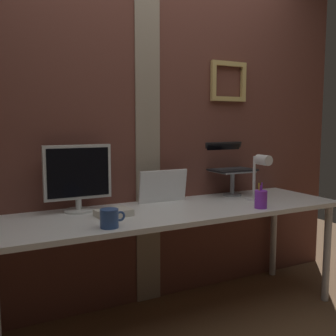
{
  "coord_description": "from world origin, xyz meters",
  "views": [
    {
      "loc": [
        -1.1,
        -2.02,
        1.26
      ],
      "look_at": [
        0.05,
        0.2,
        0.98
      ],
      "focal_mm": 41.52,
      "sensor_mm": 36.0,
      "label": 1
    }
  ],
  "objects_px": {
    "desk_lamp": "(260,173)",
    "pen_cup": "(261,199)",
    "laptop": "(227,162)",
    "whiteboard_panel": "(163,186)",
    "monitor": "(78,175)",
    "coffee_mug": "(110,218)"
  },
  "relations": [
    {
      "from": "monitor",
      "to": "desk_lamp",
      "type": "xyz_separation_m",
      "value": [
        1.19,
        -0.26,
        -0.02
      ]
    },
    {
      "from": "whiteboard_panel",
      "to": "monitor",
      "type": "bearing_deg",
      "value": -178.27
    },
    {
      "from": "whiteboard_panel",
      "to": "desk_lamp",
      "type": "bearing_deg",
      "value": -25.07
    },
    {
      "from": "desk_lamp",
      "to": "pen_cup",
      "type": "xyz_separation_m",
      "value": [
        -0.13,
        -0.18,
        -0.14
      ]
    },
    {
      "from": "whiteboard_panel",
      "to": "pen_cup",
      "type": "bearing_deg",
      "value": -44.38
    },
    {
      "from": "laptop",
      "to": "desk_lamp",
      "type": "height_order",
      "value": "laptop"
    },
    {
      "from": "pen_cup",
      "to": "whiteboard_panel",
      "type": "bearing_deg",
      "value": 135.62
    },
    {
      "from": "monitor",
      "to": "desk_lamp",
      "type": "height_order",
      "value": "monitor"
    },
    {
      "from": "laptop",
      "to": "pen_cup",
      "type": "bearing_deg",
      "value": -101.57
    },
    {
      "from": "coffee_mug",
      "to": "whiteboard_panel",
      "type": "bearing_deg",
      "value": 40.24
    },
    {
      "from": "laptop",
      "to": "coffee_mug",
      "type": "bearing_deg",
      "value": -155.41
    },
    {
      "from": "laptop",
      "to": "whiteboard_panel",
      "type": "relative_size",
      "value": 0.94
    },
    {
      "from": "desk_lamp",
      "to": "pen_cup",
      "type": "relative_size",
      "value": 1.98
    },
    {
      "from": "whiteboard_panel",
      "to": "desk_lamp",
      "type": "relative_size",
      "value": 1.08
    },
    {
      "from": "laptop",
      "to": "monitor",
      "type": "bearing_deg",
      "value": -176.59
    },
    {
      "from": "desk_lamp",
      "to": "monitor",
      "type": "bearing_deg",
      "value": 167.51
    },
    {
      "from": "desk_lamp",
      "to": "whiteboard_panel",
      "type": "bearing_deg",
      "value": 154.93
    },
    {
      "from": "desk_lamp",
      "to": "pen_cup",
      "type": "height_order",
      "value": "desk_lamp"
    },
    {
      "from": "desk_lamp",
      "to": "pen_cup",
      "type": "distance_m",
      "value": 0.26
    },
    {
      "from": "laptop",
      "to": "pen_cup",
      "type": "relative_size",
      "value": 1.99
    },
    {
      "from": "laptop",
      "to": "whiteboard_panel",
      "type": "bearing_deg",
      "value": -174.85
    },
    {
      "from": "monitor",
      "to": "whiteboard_panel",
      "type": "bearing_deg",
      "value": 1.73
    }
  ]
}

